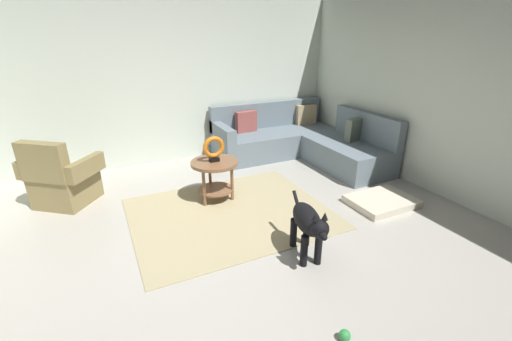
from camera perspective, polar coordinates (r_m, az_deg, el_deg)
The scene contains 11 objects.
ground_plane at distance 3.60m, azimuth -2.35°, elevation -13.37°, with size 6.00×6.00×0.10m, color #B7B2A8.
wall_back at distance 5.80m, azimuth -14.72°, elevation 14.58°, with size 6.00×0.12×2.70m, color silver.
wall_right at distance 4.95m, azimuth 31.02°, elevation 11.03°, with size 0.12×6.00×2.70m, color silver.
area_rug at distance 4.17m, azimuth -4.35°, elevation -7.17°, with size 2.30×1.90×0.01m, color tan.
sectional_couch at distance 5.93m, azimuth 7.50°, elevation 4.77°, with size 2.20×2.25×0.88m.
armchair at distance 4.90m, azimuth -29.81°, elevation -1.46°, with size 1.00×0.96×0.88m.
side_table at distance 4.35m, azimuth -6.93°, elevation 0.03°, with size 0.60×0.60×0.54m.
torus_sculpture at distance 4.25m, azimuth -7.11°, elevation 3.72°, with size 0.28×0.08×0.33m.
dog_bed_mat at distance 4.64m, azimuth 20.31°, elevation -4.86°, with size 0.80×0.60×0.09m, color beige.
dog at distance 3.26m, azimuth 8.76°, elevation -8.79°, with size 0.34×0.84×0.63m.
dog_toy_ball at distance 2.76m, azimuth 14.67°, elevation -25.21°, with size 0.09×0.09×0.09m, color green.
Camera 1 is at (-1.15, -2.70, 2.04)m, focal length 23.83 mm.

